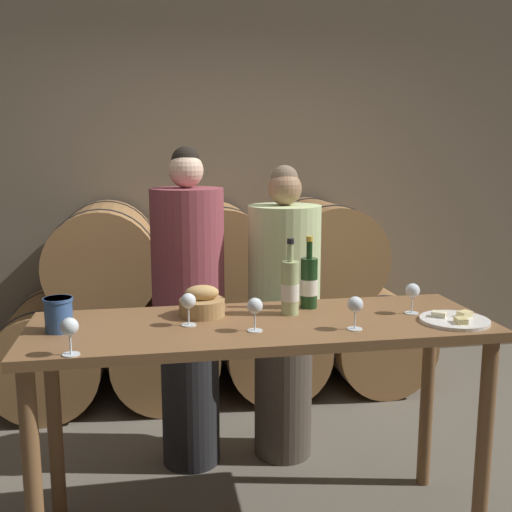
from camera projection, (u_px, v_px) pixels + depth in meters
name	position (u px, v px, depth m)	size (l,w,h in m)	color
stone_wall_back	(207.00, 156.00, 4.47)	(10.00, 0.12, 3.20)	#7F705B
barrel_stack	(217.00, 304.00, 4.10)	(2.88, 0.89, 1.31)	#9E7042
tasting_table	(261.00, 353.00, 2.46)	(1.87, 0.63, 0.96)	brown
person_left	(189.00, 309.00, 3.08)	(0.37, 0.37, 1.67)	#232326
person_right	(284.00, 315.00, 3.17)	(0.38, 0.38, 1.57)	#4C4238
wine_bottle_red	(309.00, 283.00, 2.64)	(0.08, 0.08, 0.32)	#193819
wine_bottle_white	(290.00, 287.00, 2.53)	(0.08, 0.08, 0.33)	#ADBC7F
blue_crock	(59.00, 313.00, 2.30)	(0.11, 0.11, 0.13)	#335693
bread_basket	(202.00, 304.00, 2.52)	(0.19, 0.19, 0.13)	#A87F4C
cheese_plate	(455.00, 320.00, 2.43)	(0.28, 0.28, 0.04)	white
wine_glass_far_left	(70.00, 328.00, 2.03)	(0.06, 0.06, 0.13)	white
wine_glass_left	(188.00, 302.00, 2.37)	(0.06, 0.06, 0.13)	white
wine_glass_center	(255.00, 307.00, 2.30)	(0.06, 0.06, 0.13)	white
wine_glass_right	(355.00, 306.00, 2.32)	(0.06, 0.06, 0.13)	white
wine_glass_far_right	(412.00, 292.00, 2.54)	(0.06, 0.06, 0.13)	white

